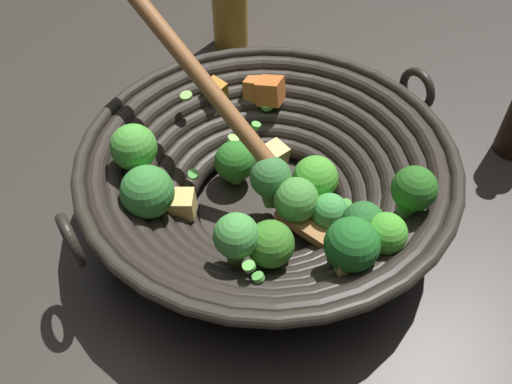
{
  "coord_description": "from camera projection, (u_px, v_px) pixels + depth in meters",
  "views": [
    {
      "loc": [
        0.4,
        0.06,
        0.47
      ],
      "look_at": [
        -0.0,
        -0.01,
        0.03
      ],
      "focal_mm": 37.4,
      "sensor_mm": 36.0,
      "label": 1
    }
  ],
  "objects": [
    {
      "name": "ground_plane",
      "position": [
        266.0,
        211.0,
        0.62
      ],
      "size": [
        4.0,
        4.0,
        0.0
      ],
      "primitive_type": "plane",
      "color": "#332D28"
    },
    {
      "name": "wok",
      "position": [
        267.0,
        176.0,
        0.58
      ],
      "size": [
        0.4,
        0.4,
        0.22
      ],
      "color": "black",
      "rests_on": "ground"
    }
  ]
}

